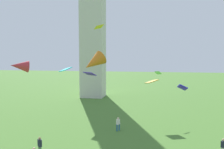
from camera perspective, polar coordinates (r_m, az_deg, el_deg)
person_0 at (r=24.81m, az=25.23°, el=-15.31°), size 0.47×0.44×1.59m
person_1 at (r=23.62m, az=-17.03°, el=-15.92°), size 0.50×0.49×1.71m
person_2 at (r=29.29m, az=1.48°, el=-11.65°), size 0.46×0.49×1.66m
kite_flying_0 at (r=33.71m, az=9.57°, el=-1.65°), size 2.02×1.93×0.61m
kite_flying_1 at (r=19.93m, az=-11.17°, el=1.21°), size 1.26×1.27×0.47m
kite_flying_2 at (r=24.60m, az=-4.43°, el=2.92°), size 2.99×2.97×2.42m
kite_flying_3 at (r=32.94m, az=-21.39°, el=1.92°), size 2.81×2.69×1.78m
kite_flying_4 at (r=34.16m, az=-5.42°, el=0.19°), size 1.99×1.74×0.59m
kite_flying_6 at (r=36.46m, az=11.07°, el=0.42°), size 1.09×1.10×0.42m
kite_flying_7 at (r=29.38m, az=16.62°, el=-3.00°), size 1.13×1.51×0.97m
kite_flying_8 at (r=38.98m, az=-3.17°, el=11.41°), size 1.58×1.79×0.87m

